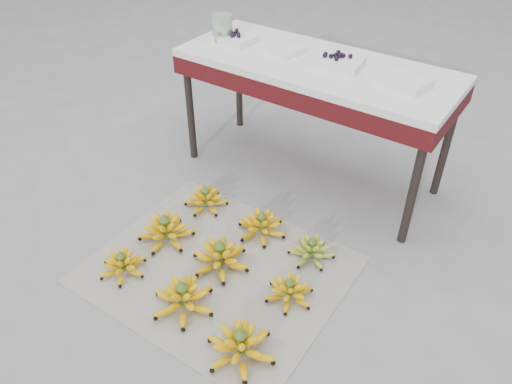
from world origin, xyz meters
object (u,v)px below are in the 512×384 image
Objects in this scene: bunch_mid_left at (166,231)px; tray_far_left at (234,38)px; bunch_front_right at (241,346)px; bunch_front_center at (183,298)px; bunch_back_center at (262,226)px; tray_left at (283,49)px; bunch_front_left at (123,265)px; bunch_mid_center at (220,257)px; tray_far_right at (404,81)px; glass_jar at (222,28)px; bunch_back_right at (311,250)px; bunch_mid_right at (290,291)px; tray_right at (337,62)px; newspaper_mat at (218,269)px; bunch_back_left at (206,199)px; vendor_table at (315,76)px.

tray_far_left is (-0.25, 0.99, 0.73)m from bunch_mid_left.
bunch_front_center is at bearing 179.61° from bunch_front_right.
bunch_front_center is 0.50m from bunch_mid_left.
tray_left reaches higher than bunch_back_center.
tray_far_left is at bearing 119.90° from bunch_front_left.
tray_far_right reaches higher than bunch_mid_center.
glass_jar is (-0.69, 0.96, 0.78)m from bunch_mid_center.
bunch_back_right is 1.39m from tray_far_left.
tray_right reaches higher than bunch_mid_right.
bunch_mid_center is (-0.40, 0.38, -0.00)m from bunch_front_right.
tray_far_left is at bearing -179.69° from tray_far_right.
tray_right is at bearing 98.43° from bunch_mid_center.
newspaper_mat is at bearing -114.48° from tray_far_right.
tray_left is at bearing 7.83° from glass_jar.
bunch_back_left is 1.00m from tray_far_left.
bunch_mid_right is (0.01, 0.39, -0.01)m from bunch_front_right.
tray_left reaches higher than bunch_front_center.
bunch_mid_left reaches higher than newspaper_mat.
bunch_back_right is 1.22× the size of tray_left.
bunch_front_right is 1.06m from bunch_back_left.
bunch_mid_center reaches higher than bunch_back_center.
bunch_front_right is at bearing -92.72° from tray_far_right.
bunch_back_right is at bearing 44.75° from newspaper_mat.
bunch_back_left is at bearing 112.42° from bunch_front_center.
bunch_front_center reaches higher than bunch_back_center.
bunch_front_left is 0.50m from bunch_mid_center.
tray_far_left is 0.09m from glass_jar.
vendor_table reaches higher than bunch_front_right.
bunch_back_right is at bearing -99.42° from tray_far_right.
tray_far_left is at bearing -174.39° from tray_left.
vendor_table is at bearing 53.54° from bunch_back_left.
newspaper_mat is 0.49m from bunch_front_left.
vendor_table is at bearing 179.21° from tray_far_right.
tray_left is at bearing 175.24° from vendor_table.
glass_jar is (-0.76, -0.05, 0.05)m from tray_right.
bunch_mid_center is at bearing -52.39° from bunch_back_left.
bunch_mid_center reaches higher than bunch_mid_right.
bunch_front_left is 1.05× the size of bunch_mid_right.
bunch_mid_right is at bearing -55.25° from tray_left.
tray_far_left reaches higher than tray_far_right.
tray_right reaches higher than bunch_front_center.
bunch_front_right is 0.97× the size of bunch_mid_center.
bunch_mid_left reaches higher than bunch_back_left.
bunch_front_right is 1.32× the size of tray_far_left.
tray_right is 1.02× the size of tray_far_right.
bunch_front_center is 0.72m from bunch_back_right.
bunch_mid_center is at bearing 85.60° from bunch_front_center.
vendor_table is at bearing 95.36° from bunch_front_left.
newspaper_mat is 4.32× the size of tray_right.
bunch_mid_left is 1.22m from vendor_table.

